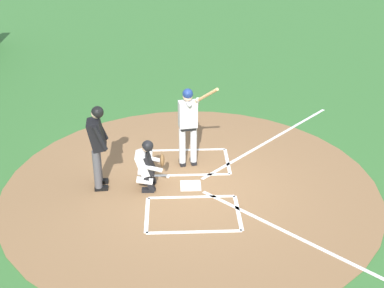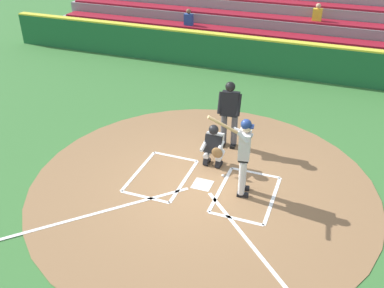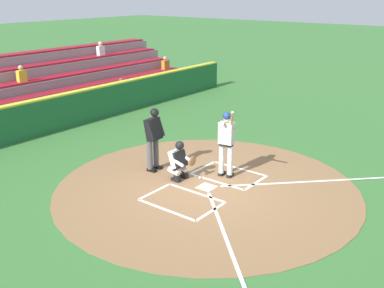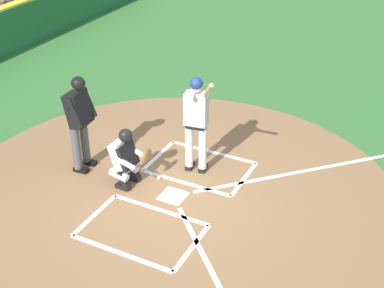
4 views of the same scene
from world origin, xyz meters
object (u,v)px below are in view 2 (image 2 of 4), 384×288
object	(u,v)px
batter	(244,152)
plate_umpire	(230,110)
catcher	(214,145)
baseball	(223,175)

from	to	relation	value
batter	plate_umpire	size ratio (longest dim) A/B	1.14
catcher	baseball	size ratio (longest dim) A/B	15.27
baseball	batter	bearing A→B (deg)	140.12
catcher	batter	bearing A→B (deg)	136.81
batter	baseball	distance (m)	1.30
baseball	plate_umpire	bearing A→B (deg)	-78.31
catcher	plate_umpire	size ratio (longest dim) A/B	0.61
baseball	catcher	bearing A→B (deg)	-47.62
plate_umpire	batter	bearing A→B (deg)	114.46
batter	catcher	bearing A→B (deg)	-43.19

